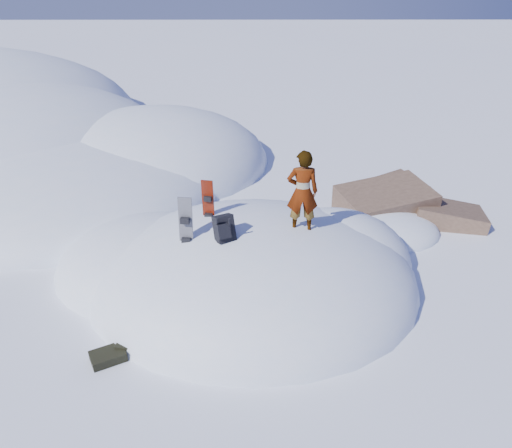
{
  "coord_description": "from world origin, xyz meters",
  "views": [
    {
      "loc": [
        0.01,
        -8.95,
        6.1
      ],
      "look_at": [
        0.06,
        0.3,
        1.31
      ],
      "focal_mm": 35.0,
      "sensor_mm": 36.0,
      "label": 1
    }
  ],
  "objects_px": {
    "snowboard_red": "(208,209)",
    "snowboard_dark": "(186,232)",
    "person": "(302,192)",
    "backpack": "(224,229)"
  },
  "relations": [
    {
      "from": "snowboard_dark",
      "to": "person",
      "type": "relative_size",
      "value": 0.85
    },
    {
      "from": "snowboard_red",
      "to": "snowboard_dark",
      "type": "xyz_separation_m",
      "value": [
        -0.36,
        -0.97,
        -0.03
      ]
    },
    {
      "from": "snowboard_red",
      "to": "person",
      "type": "relative_size",
      "value": 0.79
    },
    {
      "from": "backpack",
      "to": "person",
      "type": "xyz_separation_m",
      "value": [
        1.51,
        0.49,
        0.54
      ]
    },
    {
      "from": "snowboard_dark",
      "to": "person",
      "type": "bearing_deg",
      "value": 17.51
    },
    {
      "from": "snowboard_dark",
      "to": "snowboard_red",
      "type": "bearing_deg",
      "value": 77.69
    },
    {
      "from": "backpack",
      "to": "person",
      "type": "relative_size",
      "value": 0.36
    },
    {
      "from": "snowboard_dark",
      "to": "backpack",
      "type": "relative_size",
      "value": 2.4
    },
    {
      "from": "snowboard_red",
      "to": "person",
      "type": "bearing_deg",
      "value": -5.65
    },
    {
      "from": "backpack",
      "to": "person",
      "type": "bearing_deg",
      "value": -8.12
    }
  ]
}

